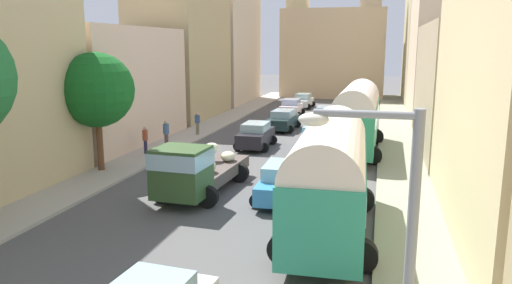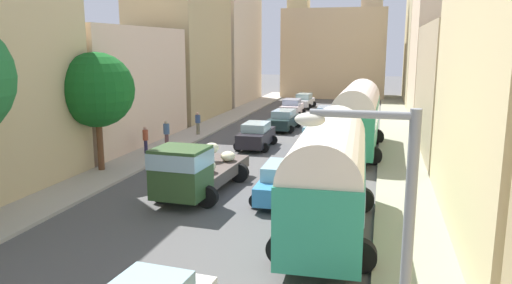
# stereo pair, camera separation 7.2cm
# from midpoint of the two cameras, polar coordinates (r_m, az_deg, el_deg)

# --- Properties ---
(ground_plane) EXTENTS (154.00, 154.00, 0.00)m
(ground_plane) POSITION_cam_midpoint_polar(r_m,az_deg,el_deg) (31.65, 3.02, -0.64)
(ground_plane) COLOR #514F4F
(sidewalk_left) EXTENTS (2.50, 70.00, 0.14)m
(sidewalk_left) POSITION_cam_midpoint_polar(r_m,az_deg,el_deg) (33.77, -9.13, 0.11)
(sidewalk_left) COLOR #AEA697
(sidewalk_left) RESTS_ON ground
(sidewalk_right) EXTENTS (2.50, 70.00, 0.14)m
(sidewalk_right) POSITION_cam_midpoint_polar(r_m,az_deg,el_deg) (31.08, 16.25, -1.17)
(sidewalk_right) COLOR gray
(sidewalk_right) RESTS_ON ground
(building_left_2) EXTENTS (4.79, 12.33, 7.65)m
(building_left_2) POSITION_cam_midpoint_polar(r_m,az_deg,el_deg) (33.55, -16.14, 6.21)
(building_left_2) COLOR beige
(building_left_2) RESTS_ON ground
(building_left_3) EXTENTS (6.46, 10.88, 12.43)m
(building_left_3) POSITION_cam_midpoint_polar(r_m,az_deg,el_deg) (44.86, -8.77, 10.79)
(building_left_3) COLOR tan
(building_left_3) RESTS_ON ground
(building_left_4) EXTENTS (5.86, 11.50, 12.18)m
(building_left_4) POSITION_cam_midpoint_polar(r_m,az_deg,el_deg) (56.24, -3.86, 10.80)
(building_left_4) COLOR beige
(building_left_4) RESTS_ON ground
(building_right_2) EXTENTS (4.80, 14.02, 7.79)m
(building_right_2) POSITION_cam_midpoint_polar(r_m,az_deg,el_deg) (32.73, 22.94, 5.78)
(building_right_2) COLOR tan
(building_right_2) RESTS_ON ground
(building_right_3) EXTENTS (5.03, 11.89, 14.46)m
(building_right_3) POSITION_cam_midpoint_polar(r_m,az_deg,el_deg) (46.07, 20.66, 11.48)
(building_right_3) COLOR beige
(building_right_3) RESTS_ON ground
(building_right_4) EXTENTS (4.41, 14.33, 14.00)m
(building_right_4) POSITION_cam_midpoint_polar(r_m,az_deg,el_deg) (59.58, 18.97, 11.15)
(building_right_4) COLOR #BDB285
(building_right_4) RESTS_ON ground
(distant_church) EXTENTS (12.60, 6.84, 17.48)m
(distant_church) POSITION_cam_midpoint_polar(r_m,az_deg,el_deg) (63.24, 8.98, 10.77)
(distant_church) COLOR #D7B68A
(distant_church) RESTS_ON ground
(parked_bus_0) EXTENTS (3.45, 8.66, 4.05)m
(parked_bus_0) POSITION_cam_midpoint_polar(r_m,az_deg,el_deg) (16.88, 8.44, -3.55)
(parked_bus_0) COLOR #2B9373
(parked_bus_0) RESTS_ON ground
(parked_bus_1) EXTENTS (3.30, 9.56, 4.22)m
(parked_bus_1) POSITION_cam_midpoint_polar(r_m,az_deg,el_deg) (30.40, 11.65, 3.16)
(parked_bus_1) COLOR #2D8D62
(parked_bus_1) RESTS_ON ground
(cargo_truck_0) EXTENTS (3.16, 6.74, 2.47)m
(cargo_truck_0) POSITION_cam_midpoint_polar(r_m,az_deg,el_deg) (21.20, -7.21, -3.18)
(cargo_truck_0) COLOR #304D27
(cargo_truck_0) RESTS_ON ground
(car_0) EXTENTS (2.29, 4.10, 1.63)m
(car_0) POSITION_cam_midpoint_polar(r_m,az_deg,el_deg) (31.36, -0.08, 0.79)
(car_0) COLOR black
(car_0) RESTS_ON ground
(car_1) EXTENTS (2.39, 4.40, 1.56)m
(car_1) POSITION_cam_midpoint_polar(r_m,az_deg,el_deg) (38.06, 3.14, 2.58)
(car_1) COLOR #1B2B2A
(car_1) RESTS_ON ground
(car_2) EXTENTS (2.28, 3.82, 1.62)m
(car_2) POSITION_cam_midpoint_polar(r_m,az_deg,el_deg) (45.36, 4.07, 4.00)
(car_2) COLOR silver
(car_2) RESTS_ON ground
(car_3) EXTENTS (2.28, 3.92, 1.51)m
(car_3) POSITION_cam_midpoint_polar(r_m,az_deg,el_deg) (51.63, 5.48, 4.80)
(car_3) COLOR silver
(car_3) RESTS_ON ground
(car_5) EXTENTS (2.42, 4.25, 1.58)m
(car_5) POSITION_cam_midpoint_polar(r_m,az_deg,el_deg) (20.92, 3.09, -4.64)
(car_5) COLOR #3886C3
(car_5) RESTS_ON ground
(car_6) EXTENTS (2.15, 3.80, 1.61)m
(car_6) POSITION_cam_midpoint_polar(r_m,az_deg,el_deg) (30.55, 6.83, 0.40)
(car_6) COLOR #3887CD
(car_6) RESTS_ON ground
(car_7) EXTENTS (2.30, 3.88, 1.58)m
(car_7) POSITION_cam_midpoint_polar(r_m,az_deg,el_deg) (40.35, 8.06, 2.98)
(car_7) COLOR #3D8DD0
(car_7) RESTS_ON ground
(pedestrian_1) EXTENTS (0.45, 0.45, 1.84)m
(pedestrian_1) POSITION_cam_midpoint_polar(r_m,az_deg,el_deg) (31.44, -10.48, 1.04)
(pedestrian_1) COLOR brown
(pedestrian_1) RESTS_ON ground
(pedestrian_2) EXTENTS (0.48, 0.48, 1.76)m
(pedestrian_2) POSITION_cam_midpoint_polar(r_m,az_deg,el_deg) (35.59, -6.90, 2.26)
(pedestrian_2) COLOR #706A52
(pedestrian_2) RESTS_ON ground
(pedestrian_3) EXTENTS (0.39, 0.39, 1.76)m
(pedestrian_3) POSITION_cam_midpoint_polar(r_m,az_deg,el_deg) (29.83, -12.84, 0.34)
(pedestrian_3) COLOR #252240
(pedestrian_3) RESTS_ON ground
(streetlamp_near) EXTENTS (1.73, 0.28, 5.67)m
(streetlamp_near) POSITION_cam_midpoint_polar(r_m,az_deg,el_deg) (7.51, 15.22, -13.31)
(streetlamp_near) COLOR gray
(streetlamp_near) RESTS_ON ground
(roadside_tree_2) EXTENTS (3.79, 3.79, 6.18)m
(roadside_tree_2) POSITION_cam_midpoint_polar(r_m,az_deg,el_deg) (26.05, -18.15, 5.76)
(roadside_tree_2) COLOR brown
(roadside_tree_2) RESTS_ON ground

